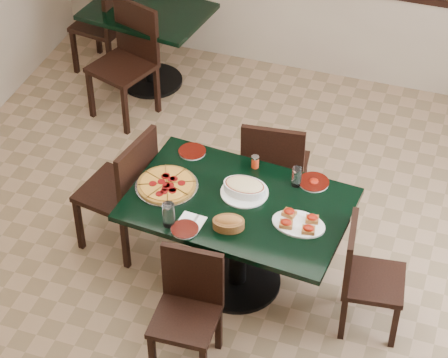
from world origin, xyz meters
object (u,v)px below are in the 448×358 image
(chair_right, at_px, (363,273))
(back_chair_left, at_px, (109,19))
(back_table, at_px, (149,32))
(back_chair_near, at_px, (129,54))
(chair_left, at_px, (125,187))
(chair_near, at_px, (189,304))
(chair_far, at_px, (274,167))
(lasagna_casserole, at_px, (245,188))
(main_table, at_px, (238,223))
(pepperoni_pizza, at_px, (167,185))
(bread_basket, at_px, (229,223))
(bruschetta_platter, at_px, (299,222))

(chair_right, xyz_separation_m, back_chair_left, (-2.80, 2.28, 0.08))
(back_table, height_order, back_chair_near, back_chair_near)
(chair_left, height_order, back_chair_near, back_chair_near)
(chair_near, height_order, back_chair_left, back_chair_left)
(chair_far, distance_m, lasagna_casserole, 0.63)
(main_table, height_order, pepperoni_pizza, pepperoni_pizza)
(bread_basket, bearing_deg, chair_far, 72.43)
(pepperoni_pizza, xyz_separation_m, lasagna_casserole, (0.50, 0.10, 0.03))
(chair_near, height_order, back_chair_near, back_chair_near)
(bread_basket, bearing_deg, back_chair_near, 113.22)
(back_chair_left, xyz_separation_m, bread_basket, (1.95, -2.45, 0.25))
(chair_far, xyz_separation_m, chair_right, (0.81, -0.75, -0.07))
(lasagna_casserole, bearing_deg, chair_far, 87.79)
(back_chair_near, relative_size, pepperoni_pizza, 2.37)
(back_chair_near, height_order, lasagna_casserole, back_chair_near)
(back_chair_near, distance_m, bruschetta_platter, 2.63)
(chair_far, xyz_separation_m, chair_near, (-0.15, -1.36, -0.07))
(pepperoni_pizza, bearing_deg, chair_near, -59.41)
(back_chair_left, relative_size, pepperoni_pizza, 2.28)
(back_chair_near, distance_m, bread_basket, 2.48)
(chair_right, xyz_separation_m, pepperoni_pizza, (-1.36, 0.07, 0.31))
(back_chair_near, bearing_deg, lasagna_casserole, -26.96)
(chair_near, relative_size, chair_left, 0.85)
(back_chair_near, bearing_deg, bread_basket, -32.42)
(chair_left, height_order, pepperoni_pizza, chair_left)
(back_chair_left, xyz_separation_m, lasagna_casserole, (1.95, -2.11, 0.26))
(back_chair_near, bearing_deg, chair_left, -48.19)
(chair_near, bearing_deg, back_table, 114.06)
(back_chair_near, bearing_deg, back_table, 109.43)
(main_table, bearing_deg, pepperoni_pizza, -174.49)
(back_table, bearing_deg, chair_left, -64.14)
(main_table, distance_m, chair_near, 0.70)
(main_table, distance_m, back_chair_near, 2.27)
(back_table, bearing_deg, chair_right, -34.99)
(main_table, distance_m, pepperoni_pizza, 0.53)
(chair_left, height_order, bruschetta_platter, chair_left)
(main_table, relative_size, back_chair_left, 1.56)
(back_chair_near, bearing_deg, bruschetta_platter, -23.20)
(chair_near, distance_m, bruschetta_platter, 0.85)
(back_table, xyz_separation_m, bread_basket, (1.54, -2.37, 0.26))
(chair_far, height_order, back_chair_near, back_chair_near)
(main_table, xyz_separation_m, back_table, (-1.52, 2.13, -0.04))
(main_table, bearing_deg, bread_basket, -81.70)
(chair_left, xyz_separation_m, bread_basket, (0.87, -0.36, 0.24))
(back_chair_near, relative_size, back_chair_left, 1.04)
(chair_left, bearing_deg, back_table, -151.55)
(pepperoni_pizza, height_order, bread_basket, bread_basket)
(back_table, xyz_separation_m, back_chair_left, (-0.42, 0.08, 0.01))
(chair_near, distance_m, chair_right, 1.14)
(back_table, height_order, back_chair_left, back_chair_left)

